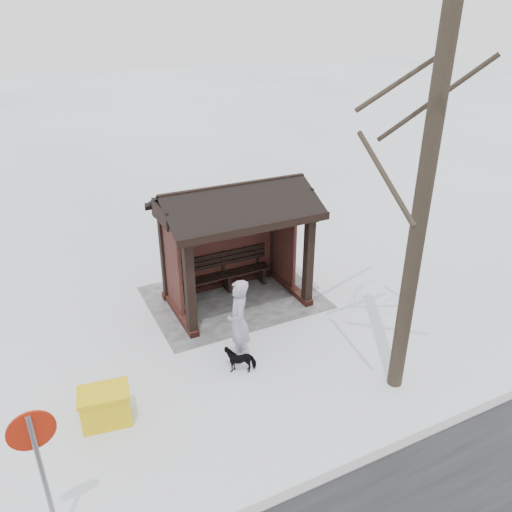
{
  "coord_description": "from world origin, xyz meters",
  "views": [
    {
      "loc": [
        4.38,
        9.91,
        6.56
      ],
      "look_at": [
        -0.14,
        0.8,
        1.59
      ],
      "focal_mm": 35.0,
      "sensor_mm": 36.0,
      "label": 1
    }
  ],
  "objects": [
    {
      "name": "dog",
      "position": [
        1.04,
        2.47,
        0.27
      ],
      "size": [
        0.7,
        0.51,
        0.54
      ],
      "primitive_type": "imported",
      "rotation": [
        0.0,
        0.0,
        1.2
      ],
      "color": "black",
      "rests_on": "ground"
    },
    {
      "name": "kerb",
      "position": [
        0.0,
        5.5,
        0.01
      ],
      "size": [
        120.0,
        0.15,
        0.06
      ],
      "primitive_type": "cube",
      "color": "gray",
      "rests_on": "ground"
    },
    {
      "name": "tree_near",
      "position": [
        -1.5,
        4.2,
        6.16
      ],
      "size": [
        3.42,
        3.42,
        9.03
      ],
      "color": "black",
      "rests_on": "ground"
    },
    {
      "name": "grit_bin",
      "position": [
        3.77,
        2.73,
        0.34
      ],
      "size": [
        0.96,
        0.73,
        0.68
      ],
      "rotation": [
        0.0,
        0.0,
        -0.16
      ],
      "color": "gold",
      "rests_on": "ground"
    },
    {
      "name": "road_sign",
      "position": [
        4.82,
        4.67,
        1.65
      ],
      "size": [
        0.58,
        0.1,
        2.29
      ],
      "rotation": [
        0.0,
        0.0,
        0.07
      ],
      "color": "gray",
      "rests_on": "ground"
    },
    {
      "name": "ground",
      "position": [
        0.0,
        0.0,
        0.0
      ],
      "size": [
        120.0,
        120.0,
        0.0
      ],
      "primitive_type": "plane",
      "color": "white",
      "rests_on": "ground"
    },
    {
      "name": "pedestrian",
      "position": [
        0.92,
        2.15,
        0.93
      ],
      "size": [
        0.65,
        0.79,
        1.85
      ],
      "primitive_type": "imported",
      "rotation": [
        0.0,
        0.0,
        1.21
      ],
      "color": "#9B93AC",
      "rests_on": "ground"
    },
    {
      "name": "bus_shelter",
      "position": [
        0.0,
        -0.16,
        2.17
      ],
      "size": [
        3.6,
        2.4,
        3.09
      ],
      "color": "#361813",
      "rests_on": "ground"
    },
    {
      "name": "trampled_patch",
      "position": [
        0.0,
        -0.2,
        0.01
      ],
      "size": [
        4.2,
        3.2,
        0.02
      ],
      "primitive_type": "cube",
      "color": "gray",
      "rests_on": "ground"
    }
  ]
}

